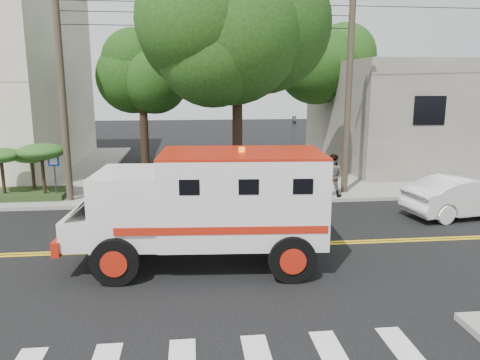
{
  "coord_description": "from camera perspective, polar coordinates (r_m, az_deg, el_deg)",
  "views": [
    {
      "loc": [
        -0.57,
        -13.67,
        5.0
      ],
      "look_at": [
        1.17,
        2.41,
        1.6
      ],
      "focal_mm": 35.0,
      "sensor_mm": 36.0,
      "label": 1
    }
  ],
  "objects": [
    {
      "name": "pedestrian_b",
      "position": [
        20.49,
        11.17,
        0.58
      ],
      "size": [
        1.1,
        1.01,
        1.84
      ],
      "primitive_type": "imported",
      "rotation": [
        0.0,
        0.0,
        2.71
      ],
      "color": "gray",
      "rests_on": "sidewalk_ne"
    },
    {
      "name": "palm_planter",
      "position": [
        21.69,
        -24.57,
        1.89
      ],
      "size": [
        3.52,
        2.63,
        2.36
      ],
      "color": "#1E3314",
      "rests_on": "sidewalk_nw"
    },
    {
      "name": "utility_pole_right",
      "position": [
        21.03,
        13.09,
        10.2
      ],
      "size": [
        0.28,
        0.28,
        9.0
      ],
      "primitive_type": "cylinder",
      "color": "#382D23",
      "rests_on": "ground"
    },
    {
      "name": "tree_left",
      "position": [
        25.56,
        -11.22,
        13.28
      ],
      "size": [
        4.48,
        4.2,
        7.7
      ],
      "color": "black",
      "rests_on": "ground"
    },
    {
      "name": "parked_sedan",
      "position": [
        19.58,
        25.8,
        -1.79
      ],
      "size": [
        4.92,
        2.41,
        1.55
      ],
      "primitive_type": "imported",
      "rotation": [
        0.0,
        0.0,
        1.74
      ],
      "color": "silver",
      "rests_on": "ground"
    },
    {
      "name": "accessibility_sign",
      "position": [
        20.94,
        -21.68,
        1.03
      ],
      "size": [
        0.45,
        0.1,
        2.02
      ],
      "color": "#3F3F42",
      "rests_on": "ground"
    },
    {
      "name": "tree_main",
      "position": [
        20.16,
        1.05,
        18.13
      ],
      "size": [
        6.08,
        5.7,
        9.85
      ],
      "color": "black",
      "rests_on": "ground"
    },
    {
      "name": "utility_pole_left",
      "position": [
        20.31,
        -20.83,
        9.7
      ],
      "size": [
        0.28,
        0.28,
        9.0
      ],
      "primitive_type": "cylinder",
      "color": "#382D23",
      "rests_on": "ground"
    },
    {
      "name": "pedestrian_a",
      "position": [
        22.85,
        9.42,
        1.59
      ],
      "size": [
        0.7,
        0.57,
        1.67
      ],
      "primitive_type": "imported",
      "rotation": [
        0.0,
        0.0,
        3.46
      ],
      "color": "gray",
      "rests_on": "sidewalk_ne"
    },
    {
      "name": "tree_right",
      "position": [
        30.93,
        11.88,
        13.65
      ],
      "size": [
        4.8,
        4.5,
        8.2
      ],
      "color": "black",
      "rests_on": "ground"
    },
    {
      "name": "armored_truck",
      "position": [
        12.76,
        -3.83,
        -2.65
      ],
      "size": [
        7.13,
        3.22,
        3.17
      ],
      "rotation": [
        0.0,
        0.0,
        -0.07
      ],
      "color": "silver",
      "rests_on": "ground"
    },
    {
      "name": "ground",
      "position": [
        14.57,
        -3.6,
        -8.23
      ],
      "size": [
        100.0,
        100.0,
        0.0
      ],
      "primitive_type": "plane",
      "color": "black",
      "rests_on": "ground"
    },
    {
      "name": "traffic_signal",
      "position": [
        19.96,
        6.54,
        3.8
      ],
      "size": [
        0.15,
        0.18,
        3.6
      ],
      "color": "#3F3F42",
      "rests_on": "ground"
    },
    {
      "name": "sidewalk_ne",
      "position": [
        30.99,
        20.92,
        1.94
      ],
      "size": [
        17.0,
        17.0,
        0.15
      ],
      "primitive_type": "cube",
      "color": "gray",
      "rests_on": "ground"
    },
    {
      "name": "building_right",
      "position": [
        31.81,
        23.35,
        7.57
      ],
      "size": [
        14.0,
        12.0,
        6.0
      ],
      "primitive_type": "cube",
      "color": "slate",
      "rests_on": "sidewalk_ne"
    }
  ]
}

